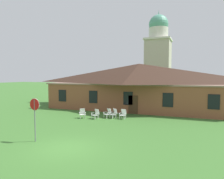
# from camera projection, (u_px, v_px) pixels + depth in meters

# --- Properties ---
(ground_plane) EXTENTS (200.00, 200.00, 0.00)m
(ground_plane) POSITION_uv_depth(u_px,v_px,m) (67.00, 148.00, 12.82)
(ground_plane) COLOR #3D702D
(brick_building) EXTENTS (22.96, 10.40, 5.93)m
(brick_building) POSITION_uv_depth(u_px,v_px,m) (139.00, 85.00, 28.85)
(brick_building) COLOR brown
(brick_building) RESTS_ON ground
(dome_tower) EXTENTS (5.18, 5.18, 17.41)m
(dome_tower) POSITION_uv_depth(u_px,v_px,m) (158.00, 58.00, 43.32)
(dome_tower) COLOR #BCB29E
(dome_tower) RESTS_ON ground
(stop_sign) EXTENTS (0.81, 0.08, 2.87)m
(stop_sign) POSITION_uv_depth(u_px,v_px,m) (35.00, 111.00, 14.01)
(stop_sign) COLOR slate
(stop_sign) RESTS_ON ground
(lawn_chair_by_porch) EXTENTS (0.84, 0.87, 0.96)m
(lawn_chair_by_porch) POSITION_uv_depth(u_px,v_px,m) (82.00, 113.00, 21.84)
(lawn_chair_by_porch) COLOR silver
(lawn_chair_by_porch) RESTS_ON ground
(lawn_chair_near_door) EXTENTS (0.77, 0.82, 0.96)m
(lawn_chair_near_door) POSITION_uv_depth(u_px,v_px,m) (96.00, 114.00, 21.51)
(lawn_chair_near_door) COLOR silver
(lawn_chair_near_door) RESTS_ON ground
(lawn_chair_left_end) EXTENTS (0.82, 0.85, 0.96)m
(lawn_chair_left_end) POSITION_uv_depth(u_px,v_px,m) (108.00, 113.00, 21.94)
(lawn_chair_left_end) COLOR silver
(lawn_chair_left_end) RESTS_ON ground
(lawn_chair_middle) EXTENTS (0.84, 0.87, 0.96)m
(lawn_chair_middle) POSITION_uv_depth(u_px,v_px,m) (114.00, 113.00, 21.80)
(lawn_chair_middle) COLOR white
(lawn_chair_middle) RESTS_ON ground
(lawn_chair_right_end) EXTENTS (0.66, 0.69, 0.96)m
(lawn_chair_right_end) POSITION_uv_depth(u_px,v_px,m) (123.00, 114.00, 21.46)
(lawn_chair_right_end) COLOR white
(lawn_chair_right_end) RESTS_ON ground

